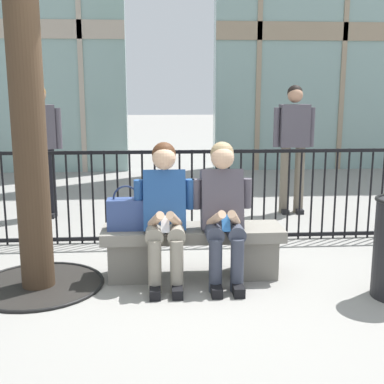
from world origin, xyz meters
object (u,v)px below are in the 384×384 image
at_px(stone_bench, 193,247).
at_px(seated_person_companion, 223,208).
at_px(bystander_further_back, 40,141).
at_px(seated_person_with_phone, 165,209).
at_px(handbag_on_bench, 127,213).
at_px(bystander_at_railing, 294,139).

distance_m(stone_bench, seated_person_companion, 0.47).
relative_size(stone_bench, bystander_further_back, 0.94).
distance_m(seated_person_with_phone, handbag_on_bench, 0.36).
bearing_deg(stone_bench, seated_person_with_phone, -152.72).
height_order(stone_bench, bystander_at_railing, bystander_at_railing).
height_order(bystander_at_railing, bystander_further_back, same).
relative_size(seated_person_companion, bystander_further_back, 0.71).
bearing_deg(stone_bench, seated_person_companion, -27.28).
height_order(seated_person_with_phone, bystander_at_railing, bystander_at_railing).
distance_m(seated_person_companion, bystander_at_railing, 2.75).
distance_m(stone_bench, bystander_at_railing, 2.84).
xyz_separation_m(bystander_at_railing, bystander_further_back, (-3.31, 0.00, 0.00)).
bearing_deg(stone_bench, bystander_at_railing, 56.53).
height_order(handbag_on_bench, bystander_at_railing, bystander_at_railing).
relative_size(seated_person_with_phone, bystander_further_back, 0.71).
xyz_separation_m(seated_person_companion, bystander_at_railing, (1.26, 2.42, 0.35)).
distance_m(bystander_at_railing, bystander_further_back, 3.31).
xyz_separation_m(seated_person_companion, bystander_further_back, (-2.05, 2.42, 0.35)).
bearing_deg(seated_person_companion, seated_person_with_phone, 180.00).
height_order(stone_bench, bystander_further_back, bystander_further_back).
xyz_separation_m(handbag_on_bench, bystander_at_railing, (2.09, 2.30, 0.41)).
xyz_separation_m(stone_bench, bystander_further_back, (-1.80, 2.29, 0.73)).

